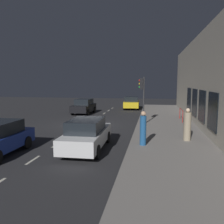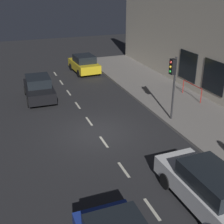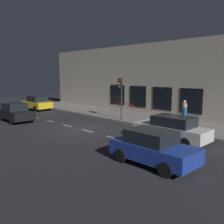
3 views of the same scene
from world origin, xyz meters
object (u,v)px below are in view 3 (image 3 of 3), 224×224
Objects in this scene: parked_car_0 at (37,103)px; parked_car_3 at (172,129)px; parked_car_1 at (15,112)px; pedestrian_0 at (184,112)px; traffic_light at (120,89)px; parked_car_2 at (153,147)px; pedestrian_1 at (184,118)px.

parked_car_3 is (-0.63, -18.26, 0.00)m from parked_car_0.
pedestrian_0 reaches higher than parked_car_1.
traffic_light is at bearing -54.50° from pedestrian_0.
parked_car_3 is at bearing -94.69° from parked_car_0.
parked_car_2 is 2.16× the size of pedestrian_0.
pedestrian_0 is (2.76, -4.53, -1.82)m from traffic_light.
parked_car_0 is 20.35m from parked_car_2.
pedestrian_0 is (9.17, 3.76, 0.20)m from parked_car_2.
parked_car_0 is 2.18× the size of pedestrian_1.
parked_car_3 is 2.92m from pedestrian_1.
parked_car_0 is 0.98× the size of parked_car_1.
pedestrian_0 is (4.58, -16.07, 0.21)m from parked_car_0.
parked_car_3 is 2.53× the size of pedestrian_0.
pedestrian_1 is at bearing -160.83° from parked_car_2.
parked_car_2 and parked_car_3 have the same top height.
parked_car_2 is at bearing 91.89° from parked_car_1.
parked_car_1 is (-4.70, -5.21, 0.00)m from parked_car_0.
parked_car_1 and parked_car_3 have the same top height.
parked_car_2 is 2.21× the size of pedestrian_1.
pedestrian_0 reaches higher than pedestrian_1.
pedestrian_0 is 2.79m from pedestrian_1.
parked_car_2 is at bearing -43.63° from pedestrian_1.
traffic_light reaches higher than pedestrian_0.
parked_car_0 is at bearing 98.99° from traffic_light.
parked_car_2 is at bearing -127.72° from traffic_light.
traffic_light reaches higher than parked_car_1.
pedestrian_0 is at bearing 21.59° from parked_car_3.
pedestrian_0 is at bearing 131.98° from parked_car_1.
pedestrian_0 is 1.03× the size of pedestrian_1.
traffic_light is 2.04× the size of pedestrian_1.
parked_car_1 is 2.18× the size of pedestrian_0.
traffic_light is 11.86m from parked_car_0.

